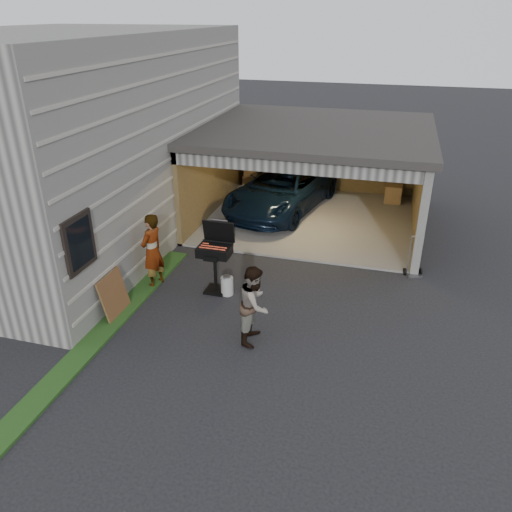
# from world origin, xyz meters

# --- Properties ---
(ground) EXTENTS (80.00, 80.00, 0.00)m
(ground) POSITION_xyz_m (0.00, 0.00, 0.00)
(ground) COLOR black
(ground) RESTS_ON ground
(house) EXTENTS (7.00, 11.00, 5.50)m
(house) POSITION_xyz_m (-6.00, 4.00, 2.75)
(house) COLOR #474744
(house) RESTS_ON ground
(groundcover_strip) EXTENTS (0.50, 8.00, 0.06)m
(groundcover_strip) POSITION_xyz_m (-2.25, -1.00, 0.03)
(groundcover_strip) COLOR #193814
(groundcover_strip) RESTS_ON ground
(garage) EXTENTS (6.80, 6.30, 2.90)m
(garage) POSITION_xyz_m (0.76, 6.79, 1.87)
(garage) COLOR #605E59
(garage) RESTS_ON ground
(minivan) EXTENTS (3.25, 5.30, 1.37)m
(minivan) POSITION_xyz_m (-0.30, 6.90, 0.69)
(minivan) COLOR black
(minivan) RESTS_ON ground
(woman) EXTENTS (0.56, 0.74, 1.82)m
(woman) POSITION_xyz_m (-2.10, 1.30, 0.91)
(woman) COLOR #99AEC1
(woman) RESTS_ON ground
(man) EXTENTS (0.62, 0.79, 1.62)m
(man) POSITION_xyz_m (0.80, -0.17, 0.81)
(man) COLOR #4E311E
(man) RESTS_ON ground
(bbq_grill) EXTENTS (0.74, 0.65, 1.65)m
(bbq_grill) POSITION_xyz_m (-0.60, 1.46, 0.98)
(bbq_grill) COLOR black
(bbq_grill) RESTS_ON ground
(propane_tank) EXTENTS (0.29, 0.29, 0.44)m
(propane_tank) POSITION_xyz_m (-0.30, 1.35, 0.22)
(propane_tank) COLOR #BABAB6
(propane_tank) RESTS_ON ground
(plywood_panel) EXTENTS (0.24, 0.87, 0.96)m
(plywood_panel) POSITION_xyz_m (-2.34, -0.12, 0.48)
(plywood_panel) COLOR brown
(plywood_panel) RESTS_ON ground
(hand_truck) EXTENTS (0.48, 0.43, 1.07)m
(hand_truck) POSITION_xyz_m (3.88, 3.47, 0.21)
(hand_truck) COLOR slate
(hand_truck) RESTS_ON ground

